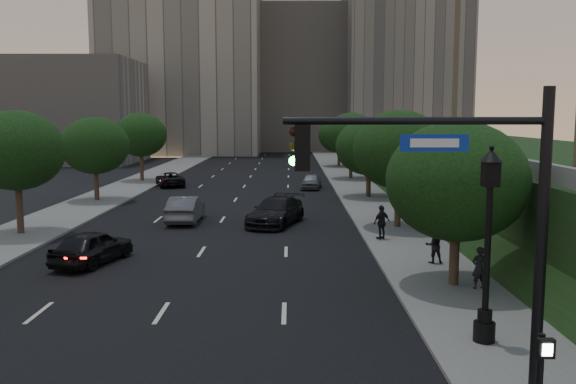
{
  "coord_description": "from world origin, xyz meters",
  "views": [
    {
      "loc": [
        4.2,
        -14.17,
        6.4
      ],
      "look_at": [
        4.12,
        8.2,
        3.6
      ],
      "focal_mm": 38.0,
      "sensor_mm": 36.0,
      "label": 1
    }
  ],
  "objects_px": {
    "street_lamp": "(487,254)",
    "sedan_near_left": "(92,247)",
    "sedan_far_left": "(170,179)",
    "sedan_near_right": "(276,211)",
    "sedan_mid_left": "(186,209)",
    "traffic_signal_mast": "(489,247)",
    "pedestrian_c": "(382,222)",
    "pedestrian_b": "(434,245)",
    "sedan_far_right": "(311,181)",
    "pedestrian_a": "(479,268)"
  },
  "relations": [
    {
      "from": "traffic_signal_mast",
      "to": "pedestrian_b",
      "type": "bearing_deg",
      "value": 81.33
    },
    {
      "from": "street_lamp",
      "to": "sedan_near_left",
      "type": "xyz_separation_m",
      "value": [
        -14.01,
        9.52,
        -1.88
      ]
    },
    {
      "from": "traffic_signal_mast",
      "to": "sedan_mid_left",
      "type": "bearing_deg",
      "value": 113.66
    },
    {
      "from": "sedan_mid_left",
      "to": "sedan_far_left",
      "type": "height_order",
      "value": "sedan_mid_left"
    },
    {
      "from": "pedestrian_c",
      "to": "sedan_near_right",
      "type": "bearing_deg",
      "value": -75.67
    },
    {
      "from": "traffic_signal_mast",
      "to": "pedestrian_b",
      "type": "xyz_separation_m",
      "value": [
        1.99,
        13.04,
        -2.76
      ]
    },
    {
      "from": "traffic_signal_mast",
      "to": "street_lamp",
      "type": "height_order",
      "value": "traffic_signal_mast"
    },
    {
      "from": "sedan_mid_left",
      "to": "pedestrian_b",
      "type": "height_order",
      "value": "pedestrian_b"
    },
    {
      "from": "sedan_far_left",
      "to": "pedestrian_a",
      "type": "xyz_separation_m",
      "value": [
        17.85,
        -33.6,
        0.26
      ]
    },
    {
      "from": "traffic_signal_mast",
      "to": "sedan_far_right",
      "type": "height_order",
      "value": "traffic_signal_mast"
    },
    {
      "from": "sedan_far_left",
      "to": "sedan_near_right",
      "type": "xyz_separation_m",
      "value": [
        10.14,
        -19.76,
        0.15
      ]
    },
    {
      "from": "sedan_mid_left",
      "to": "sedan_far_left",
      "type": "bearing_deg",
      "value": -75.76
    },
    {
      "from": "pedestrian_a",
      "to": "sedan_far_left",
      "type": "bearing_deg",
      "value": -75.91
    },
    {
      "from": "traffic_signal_mast",
      "to": "sedan_far_left",
      "type": "bearing_deg",
      "value": 109.52
    },
    {
      "from": "street_lamp",
      "to": "pedestrian_b",
      "type": "bearing_deg",
      "value": 85.43
    },
    {
      "from": "sedan_mid_left",
      "to": "sedan_far_right",
      "type": "bearing_deg",
      "value": -115.58
    },
    {
      "from": "sedan_mid_left",
      "to": "traffic_signal_mast",
      "type": "bearing_deg",
      "value": 113.96
    },
    {
      "from": "sedan_far_left",
      "to": "sedan_near_right",
      "type": "height_order",
      "value": "sedan_near_right"
    },
    {
      "from": "street_lamp",
      "to": "sedan_far_left",
      "type": "relative_size",
      "value": 1.18
    },
    {
      "from": "traffic_signal_mast",
      "to": "street_lamp",
      "type": "bearing_deg",
      "value": 72.08
    },
    {
      "from": "sedan_far_left",
      "to": "sedan_near_right",
      "type": "relative_size",
      "value": 0.85
    },
    {
      "from": "sedan_near_right",
      "to": "sedan_far_right",
      "type": "height_order",
      "value": "sedan_near_right"
    },
    {
      "from": "traffic_signal_mast",
      "to": "sedan_far_left",
      "type": "xyz_separation_m",
      "value": [
        -15.14,
        42.71,
        -3.01
      ]
    },
    {
      "from": "sedan_far_left",
      "to": "pedestrian_a",
      "type": "height_order",
      "value": "pedestrian_a"
    },
    {
      "from": "street_lamp",
      "to": "pedestrian_a",
      "type": "height_order",
      "value": "street_lamp"
    },
    {
      "from": "sedan_far_left",
      "to": "pedestrian_c",
      "type": "height_order",
      "value": "pedestrian_c"
    },
    {
      "from": "traffic_signal_mast",
      "to": "pedestrian_a",
      "type": "xyz_separation_m",
      "value": [
        2.7,
        9.11,
        -2.75
      ]
    },
    {
      "from": "sedan_mid_left",
      "to": "sedan_near_right",
      "type": "xyz_separation_m",
      "value": [
        5.49,
        -0.98,
        0.01
      ]
    },
    {
      "from": "sedan_near_right",
      "to": "pedestrian_b",
      "type": "bearing_deg",
      "value": -37.15
    },
    {
      "from": "pedestrian_c",
      "to": "traffic_signal_mast",
      "type": "bearing_deg",
      "value": 54.29
    },
    {
      "from": "sedan_mid_left",
      "to": "sedan_far_right",
      "type": "xyz_separation_m",
      "value": [
        8.19,
        16.88,
        -0.11
      ]
    },
    {
      "from": "street_lamp",
      "to": "sedan_near_left",
      "type": "relative_size",
      "value": 1.27
    },
    {
      "from": "traffic_signal_mast",
      "to": "sedan_far_left",
      "type": "relative_size",
      "value": 1.48
    },
    {
      "from": "sedan_mid_left",
      "to": "pedestrian_a",
      "type": "bearing_deg",
      "value": 131.96
    },
    {
      "from": "street_lamp",
      "to": "sedan_far_left",
      "type": "bearing_deg",
      "value": 112.9
    },
    {
      "from": "sedan_near_right",
      "to": "sedan_mid_left",
      "type": "bearing_deg",
      "value": -172.48
    },
    {
      "from": "traffic_signal_mast",
      "to": "pedestrian_c",
      "type": "relative_size",
      "value": 4.0
    },
    {
      "from": "sedan_near_left",
      "to": "sedan_near_right",
      "type": "xyz_separation_m",
      "value": [
        7.76,
        9.55,
        0.06
      ]
    },
    {
      "from": "sedan_near_left",
      "to": "sedan_far_right",
      "type": "relative_size",
      "value": 1.1
    },
    {
      "from": "sedan_mid_left",
      "to": "sedan_near_right",
      "type": "distance_m",
      "value": 5.57
    },
    {
      "from": "sedan_near_left",
      "to": "pedestrian_a",
      "type": "bearing_deg",
      "value": -179.44
    },
    {
      "from": "street_lamp",
      "to": "sedan_far_right",
      "type": "distance_m",
      "value": 37.16
    },
    {
      "from": "sedan_far_right",
      "to": "pedestrian_c",
      "type": "height_order",
      "value": "pedestrian_c"
    },
    {
      "from": "sedan_near_right",
      "to": "traffic_signal_mast",
      "type": "bearing_deg",
      "value": -60.03
    },
    {
      "from": "sedan_near_left",
      "to": "sedan_mid_left",
      "type": "distance_m",
      "value": 10.78
    },
    {
      "from": "traffic_signal_mast",
      "to": "sedan_near_right",
      "type": "bearing_deg",
      "value": 102.29
    },
    {
      "from": "sedan_mid_left",
      "to": "sedan_far_right",
      "type": "distance_m",
      "value": 18.76
    },
    {
      "from": "sedan_near_left",
      "to": "pedestrian_c",
      "type": "height_order",
      "value": "pedestrian_c"
    },
    {
      "from": "sedan_far_left",
      "to": "pedestrian_a",
      "type": "bearing_deg",
      "value": 98.73
    },
    {
      "from": "sedan_near_right",
      "to": "pedestrian_b",
      "type": "relative_size",
      "value": 3.66
    }
  ]
}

